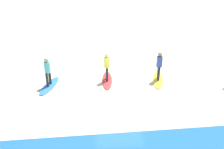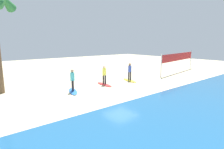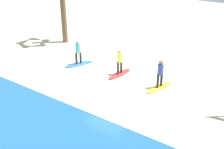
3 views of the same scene
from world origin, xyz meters
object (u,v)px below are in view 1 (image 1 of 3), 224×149
surfer_red (107,65)px  surfboard_blue (49,86)px  surfboard_red (107,80)px  surfer_yellow (159,64)px  surfer_blue (47,70)px  surfboard_yellow (158,80)px

surfer_red → surfboard_blue: surfer_red is taller
surfboard_red → surfer_red: 0.99m
surfer_yellow → surfer_blue: size_ratio=1.00×
surfboard_yellow → surfboard_blue: same height
surfer_yellow → surfboard_yellow: bearing=90.0°
surfboard_red → surfboard_blue: size_ratio=1.00×
surfboard_yellow → surfer_blue: surfer_blue is taller
surfer_red → surfboard_blue: size_ratio=0.78×
surfer_yellow → surfboard_blue: 6.19m
surfboard_red → surfer_blue: 3.37m
surfboard_blue → surfer_yellow: bearing=111.5°
surfboard_yellow → surfboard_blue: bearing=-76.3°
surfboard_yellow → surfboard_red: (2.90, -0.22, 0.00)m
surfer_red → surfer_blue: 3.22m
surfboard_yellow → surfboard_blue: size_ratio=1.00×
surfboard_red → surfboard_blue: (3.21, 0.28, 0.00)m
surfboard_yellow → surfer_blue: size_ratio=1.28×
surfboard_red → surfer_blue: size_ratio=1.28×
surfer_blue → surfboard_yellow: bearing=-179.5°
surfer_yellow → surfboard_red: 3.07m
surfboard_yellow → surfer_blue: bearing=-76.3°
surfboard_blue → surfer_red: bearing=115.9°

